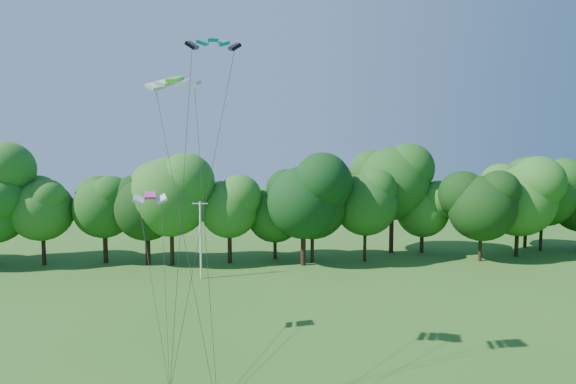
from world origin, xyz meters
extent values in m
cylinder|color=silver|center=(-4.79, 29.35, 3.74)|extent=(0.19, 0.19, 7.49)
cube|color=silver|center=(-4.79, 29.35, 7.30)|extent=(1.49, 0.35, 0.08)
cube|color=#04808D|center=(-2.18, 8.09, 17.36)|extent=(2.52, 1.22, 0.47)
cube|color=#3AD620|center=(-4.24, 9.89, 15.77)|extent=(2.86, 1.85, 0.50)
cube|color=#C4368A|center=(-6.55, 14.65, 9.42)|extent=(2.16, 1.32, 0.42)
cylinder|color=black|center=(5.77, 33.53, 2.15)|extent=(0.46, 0.46, 4.30)
ellipsoid|color=black|center=(5.77, 33.53, 7.81)|extent=(8.59, 8.59, 9.37)
cylinder|color=black|center=(35.61, 39.76, 1.71)|extent=(0.42, 0.42, 3.42)
ellipsoid|color=#1E5A1B|center=(35.61, 39.76, 6.23)|extent=(6.85, 6.85, 7.47)
camera|label=1|loc=(-0.99, -13.84, 11.94)|focal=28.00mm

